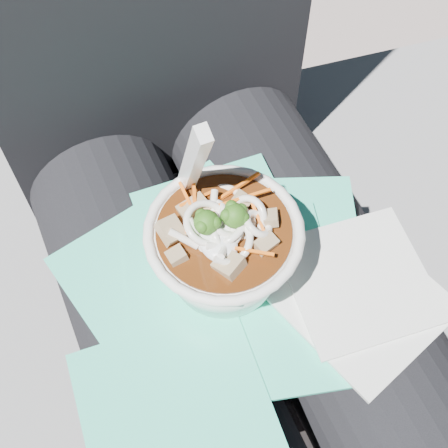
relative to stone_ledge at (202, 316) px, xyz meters
name	(u,v)px	position (x,y,z in m)	size (l,w,h in m)	color
ground	(239,438)	(0.00, -0.15, -0.23)	(20.00, 20.00, 0.00)	slate
stone_ledge	(202,316)	(0.00, 0.00, 0.00)	(1.00, 0.50, 0.45)	slate
lap	(250,325)	(0.00, -0.15, 0.31)	(0.34, 0.48, 0.16)	black
person_body	(214,242)	(0.00, -0.06, 0.33)	(0.34, 0.94, 1.01)	black
plastic_bag	(233,285)	(-0.02, -0.14, 0.40)	(0.33, 0.32, 0.01)	#32D2AA
napkins	(362,293)	(0.08, -0.20, 0.41)	(0.16, 0.16, 0.01)	white
udon_bowl	(223,245)	(-0.02, -0.13, 0.45)	(0.16, 0.16, 0.19)	white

